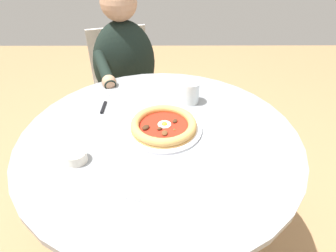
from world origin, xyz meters
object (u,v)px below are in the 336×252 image
at_px(dining_table, 160,165).
at_px(pizza_on_plate, 164,126).
at_px(cafe_chair_diner, 124,82).
at_px(steak_knife, 105,104).
at_px(water_glass, 190,94).
at_px(diner_person, 127,93).
at_px(fork_utensil, 113,194).
at_px(ramekin_capers, 76,156).

height_order(dining_table, pizza_on_plate, pizza_on_plate).
relative_size(dining_table, cafe_chair_diner, 1.22).
relative_size(pizza_on_plate, steak_knife, 1.39).
bearing_deg(dining_table, pizza_on_plate, -38.79).
height_order(pizza_on_plate, water_glass, water_glass).
height_order(steak_knife, cafe_chair_diner, cafe_chair_diner).
bearing_deg(diner_person, water_glass, -143.94).
height_order(pizza_on_plate, fork_utensil, pizza_on_plate).
distance_m(pizza_on_plate, cafe_chair_diner, 0.91).
bearing_deg(fork_utensil, diner_person, 5.53).
relative_size(pizza_on_plate, ramekin_capers, 4.04).
distance_m(water_glass, cafe_chair_diner, 0.78).
bearing_deg(dining_table, fork_utensil, 156.27).
relative_size(ramekin_capers, fork_utensil, 0.45).
bearing_deg(fork_utensil, dining_table, -23.73).
bearing_deg(pizza_on_plate, ramekin_capers, 120.65).
relative_size(pizza_on_plate, diner_person, 0.25).
bearing_deg(dining_table, ramekin_capers, 119.14).
xyz_separation_m(pizza_on_plate, diner_person, (0.69, 0.24, -0.24)).
bearing_deg(dining_table, steak_knife, 50.45).
distance_m(dining_table, steak_knife, 0.36).
xyz_separation_m(steak_knife, cafe_chair_diner, (0.65, 0.02, -0.22)).
bearing_deg(ramekin_capers, cafe_chair_diner, -0.26).
bearing_deg(fork_utensil, steak_knife, 13.23).
bearing_deg(water_glass, pizza_on_plate, 150.94).
distance_m(ramekin_capers, cafe_chair_diner, 1.03).
bearing_deg(diner_person, fork_utensil, -174.47).
xyz_separation_m(water_glass, diner_person, (0.49, 0.35, -0.27)).
height_order(pizza_on_plate, cafe_chair_diner, cafe_chair_diner).
height_order(fork_utensil, diner_person, diner_person).
height_order(pizza_on_plate, diner_person, diner_person).
bearing_deg(cafe_chair_diner, steak_knife, -177.98).
bearing_deg(dining_table, cafe_chair_diner, 17.46).
xyz_separation_m(dining_table, cafe_chair_diner, (0.85, 0.27, -0.05)).
xyz_separation_m(pizza_on_plate, ramekin_capers, (-0.17, 0.29, 0.00)).
height_order(dining_table, ramekin_capers, ramekin_capers).
xyz_separation_m(dining_table, pizza_on_plate, (0.02, -0.01, 0.18)).
height_order(dining_table, water_glass, water_glass).
xyz_separation_m(dining_table, steak_knife, (0.20, 0.24, 0.17)).
height_order(diner_person, cafe_chair_diner, diner_person).
bearing_deg(ramekin_capers, diner_person, -3.08).
bearing_deg(steak_knife, fork_utensil, -166.77).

